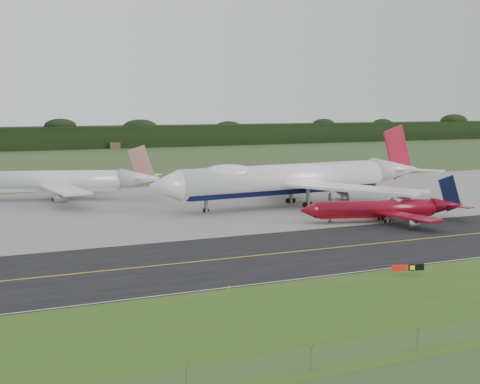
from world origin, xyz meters
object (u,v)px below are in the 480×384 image
at_px(jet_star_tail, 56,182).
at_px(jet_red_737, 384,209).
at_px(taxiway_sign, 408,268).
at_px(jet_ba_747, 294,179).

bearing_deg(jet_star_tail, jet_red_737, -46.51).
height_order(jet_star_tail, taxiway_sign, jet_star_tail).
relative_size(jet_red_737, taxiway_sign, 7.43).
bearing_deg(taxiway_sign, jet_ba_747, 75.57).
relative_size(jet_star_tail, taxiway_sign, 10.99).
distance_m(jet_star_tail, taxiway_sign, 103.26).
bearing_deg(jet_ba_747, taxiway_sign, -104.43).
distance_m(jet_red_737, taxiway_sign, 44.32).
xyz_separation_m(jet_ba_747, taxiway_sign, (-16.61, -64.54, -5.29)).
height_order(jet_ba_747, taxiway_sign, jet_ba_747).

